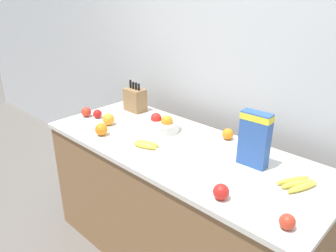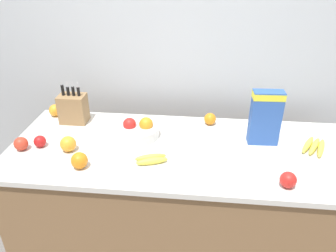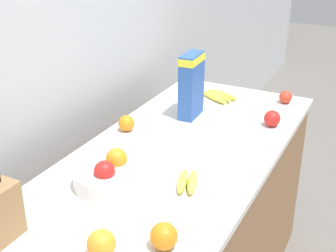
# 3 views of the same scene
# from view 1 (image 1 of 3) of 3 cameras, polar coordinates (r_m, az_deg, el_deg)

# --- Properties ---
(wall_back) EXTENTS (9.00, 0.06, 2.60)m
(wall_back) POSITION_cam_1_polar(r_m,az_deg,el_deg) (2.39, 11.91, 10.25)
(wall_back) COLOR silver
(wall_back) RESTS_ON ground_plane
(counter) EXTENTS (1.91, 0.77, 0.88)m
(counter) POSITION_cam_1_polar(r_m,az_deg,el_deg) (2.29, 1.81, -13.47)
(counter) COLOR olive
(counter) RESTS_ON ground_plane
(knife_block) EXTENTS (0.16, 0.12, 0.27)m
(knife_block) POSITION_cam_1_polar(r_m,az_deg,el_deg) (2.65, -5.74, 4.60)
(knife_block) COLOR #937047
(knife_block) RESTS_ON counter
(cereal_box) EXTENTS (0.17, 0.08, 0.31)m
(cereal_box) POSITION_cam_1_polar(r_m,az_deg,el_deg) (1.84, 14.88, -1.88)
(cereal_box) COLOR #2D56A8
(cereal_box) RESTS_ON counter
(fruit_bowl) EXTENTS (0.27, 0.27, 0.12)m
(fruit_bowl) POSITION_cam_1_polar(r_m,az_deg,el_deg) (2.28, -1.26, 0.27)
(fruit_bowl) COLOR silver
(fruit_bowl) RESTS_ON counter
(banana_bunch_left) EXTENTS (0.18, 0.22, 0.03)m
(banana_bunch_left) POSITION_cam_1_polar(r_m,az_deg,el_deg) (1.78, 21.62, -9.31)
(banana_bunch_left) COLOR yellow
(banana_bunch_left) RESTS_ON counter
(banana_bunch_right) EXTENTS (0.18, 0.12, 0.03)m
(banana_bunch_right) POSITION_cam_1_polar(r_m,az_deg,el_deg) (2.05, -3.83, -3.22)
(banana_bunch_right) COLOR yellow
(banana_bunch_right) RESTS_ON counter
(apple_front) EXTENTS (0.08, 0.08, 0.08)m
(apple_front) POSITION_cam_1_polar(r_m,az_deg,el_deg) (2.60, -14.05, 2.40)
(apple_front) COLOR red
(apple_front) RESTS_ON counter
(apple_rightmost) EXTENTS (0.07, 0.07, 0.07)m
(apple_rightmost) POSITION_cam_1_polar(r_m,az_deg,el_deg) (1.48, 20.06, -15.38)
(apple_rightmost) COLOR red
(apple_rightmost) RESTS_ON counter
(apple_rear) EXTENTS (0.07, 0.07, 0.07)m
(apple_rear) POSITION_cam_1_polar(r_m,az_deg,el_deg) (2.55, -12.19, 2.09)
(apple_rear) COLOR red
(apple_rear) RESTS_ON counter
(apple_middle) EXTENTS (0.08, 0.08, 0.08)m
(apple_middle) POSITION_cam_1_polar(r_m,az_deg,el_deg) (1.58, 9.21, -11.23)
(apple_middle) COLOR red
(apple_middle) RESTS_ON counter
(orange_mid_right) EXTENTS (0.08, 0.08, 0.08)m
(orange_mid_right) POSITION_cam_1_polar(r_m,az_deg,el_deg) (2.82, -6.77, 4.54)
(orange_mid_right) COLOR orange
(orange_mid_right) RESTS_ON counter
(orange_back_center) EXTENTS (0.08, 0.08, 0.08)m
(orange_back_center) POSITION_cam_1_polar(r_m,az_deg,el_deg) (2.24, -11.53, -0.58)
(orange_back_center) COLOR orange
(orange_back_center) RESTS_ON counter
(orange_near_bowl) EXTENTS (0.09, 0.09, 0.09)m
(orange_near_bowl) POSITION_cam_1_polar(r_m,az_deg,el_deg) (2.40, -10.33, 1.16)
(orange_near_bowl) COLOR orange
(orange_near_bowl) RESTS_ON counter
(orange_by_cereal) EXTENTS (0.07, 0.07, 0.07)m
(orange_by_cereal) POSITION_cam_1_polar(r_m,az_deg,el_deg) (2.18, 10.36, -1.38)
(orange_by_cereal) COLOR orange
(orange_by_cereal) RESTS_ON counter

